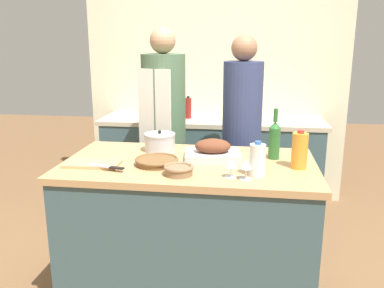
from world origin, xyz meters
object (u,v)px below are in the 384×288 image
Objects in this scene: wicker_basket at (157,161)px; milk_jug at (257,160)px; knife_chef at (107,167)px; roasting_pan at (213,151)px; mixing_bowl at (179,170)px; wine_bottle_green at (274,139)px; wine_glass_right at (231,164)px; condiment_bottle_short at (188,108)px; cutting_board at (92,164)px; juice_jug at (300,151)px; person_cook_aproned at (164,126)px; wine_glass_left at (246,165)px; person_cook_guest at (242,132)px; condiment_bottle_tall at (232,112)px; stock_pot at (160,142)px.

wicker_basket is 1.33× the size of milk_jug.
knife_chef is at bearing -178.62° from milk_jug.
mixing_bowl is (-0.16, -0.33, -0.02)m from roasting_pan.
wine_bottle_green is 2.83× the size of wine_glass_right.
condiment_bottle_short reaches higher than roasting_pan.
cutting_board is 1.45× the size of juice_jug.
juice_jug is at bearing -27.70° from person_cook_aproned.
condiment_bottle_short is at bearing 108.04° from wine_glass_left.
juice_jug is 1.74m from condiment_bottle_short.
person_cook_guest is at bearing 113.12° from juice_jug.
milk_jug is 1.75× the size of wine_glass_right.
cutting_board is 0.14m from knife_chef.
roasting_pan is 0.21× the size of person_cook_aproned.
wicker_basket is 0.91m from person_cook_aproned.
condiment_bottle_short is (0.33, 1.62, 0.08)m from cutting_board.
cutting_board is at bearing 176.52° from milk_jug.
condiment_bottle_short reaches higher than wine_glass_right.
juice_jug is at bearing 35.94° from milk_jug.
condiment_bottle_tall is (0.63, 1.58, 0.06)m from knife_chef.
wine_glass_right is (0.45, -0.17, 0.05)m from wicker_basket.
condiment_bottle_tall is at bearing 75.42° from wicker_basket.
person_cook_guest is (-0.34, 0.81, -0.08)m from juice_jug.
person_cook_guest is at bearing 60.76° from wicker_basket.
roasting_pan reaches higher than mixing_bowl.
mixing_bowl is (0.53, -0.10, 0.02)m from cutting_board.
person_cook_guest is (0.10, -0.58, -0.05)m from condiment_bottle_tall.
milk_jug is 0.12× the size of person_cook_guest.
condiment_bottle_tall is at bearing 69.65° from stock_pot.
roasting_pan reaches higher than wine_glass_right.
milk_jug is (0.58, -0.12, 0.07)m from wicker_basket.
wine_glass_right is 1.22m from person_cook_aproned.
person_cook_aproned is (0.23, 0.96, 0.04)m from cutting_board.
condiment_bottle_short reaches higher than milk_jug.
cutting_board is 0.99m from person_cook_aproned.
person_cook_aproned reaches higher than wine_glass_left.
knife_chef is (-0.25, -0.14, -0.00)m from wicker_basket.
cutting_board is (-0.37, -0.06, -0.01)m from wicker_basket.
mixing_bowl is at bearing 175.87° from wine_glass_left.
mixing_bowl is at bearing -3.15° from knife_chef.
wine_glass_left is at bearing -130.70° from milk_jug.
roasting_pan is at bearing 132.80° from milk_jug.
wine_glass_left is at bearing -4.13° from mixing_bowl.
wine_bottle_green reaches higher than stock_pot.
wine_bottle_green reaches higher than juice_jug.
mixing_bowl is 0.86× the size of milk_jug.
juice_jug reaches higher than cutting_board.
juice_jug is at bearing 39.07° from wine_glass_left.
condiment_bottle_short is 0.12× the size of person_cook_aproned.
mixing_bowl is at bearing -97.59° from condiment_bottle_tall.
wine_glass_right is at bearing 162.20° from wine_glass_left.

